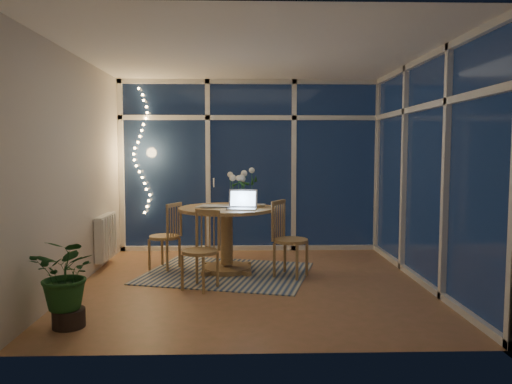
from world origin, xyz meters
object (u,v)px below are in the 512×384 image
chair_front (200,250)px  laptop (242,199)px  potted_plant (68,284)px  flower_vase (241,197)px  chair_right (291,239)px  dining_table (227,240)px  chair_left (164,235)px

chair_front → laptop: (0.46, 0.56, 0.51)m
potted_plant → chair_front: bearing=48.3°
chair_front → flower_vase: bearing=96.7°
flower_vase → potted_plant: bearing=-123.9°
laptop → potted_plant: bearing=-123.2°
chair_right → laptop: 0.76m
chair_front → potted_plant: bearing=-101.9°
chair_front → dining_table: bearing=100.7°
chair_right → chair_front: bearing=145.5°
chair_right → dining_table: bearing=99.9°
chair_front → flower_vase: flower_vase is taller
dining_table → chair_front: 0.84m
chair_front → flower_vase: (0.45, 1.05, 0.48)m
laptop → chair_right: bearing=2.0°
laptop → chair_left: bearing=165.5°
chair_front → flower_vase: size_ratio=4.22×
dining_table → chair_left: (-0.81, 0.18, 0.03)m
chair_left → chair_right: 1.67m
laptop → potted_plant: size_ratio=0.46×
dining_table → potted_plant: bearing=-123.9°
chair_left → chair_right: size_ratio=0.93×
chair_right → chair_front: chair_right is taller
flower_vase → potted_plant: (-1.49, -2.22, -0.55)m
chair_front → chair_left: bearing=148.9°
chair_left → laptop: size_ratio=2.50×
chair_left → chair_front: size_ratio=0.99×
laptop → flower_vase: size_ratio=1.67×
dining_table → potted_plant: dining_table is taller
potted_plant → flower_vase: bearing=56.1°
dining_table → chair_left: size_ratio=1.37×
chair_right → flower_vase: (-0.61, 0.55, 0.46)m
chair_front → laptop: bearing=80.2°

